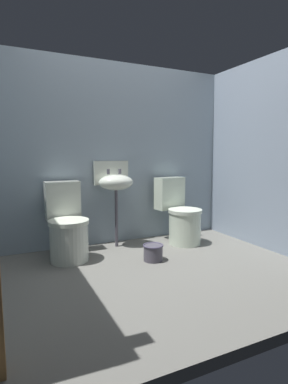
{
  "coord_description": "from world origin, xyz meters",
  "views": [
    {
      "loc": [
        -1.25,
        -2.38,
        1.07
      ],
      "look_at": [
        0.0,
        0.25,
        0.7
      ],
      "focal_mm": 28.09,
      "sensor_mm": 36.0,
      "label": 1
    }
  ],
  "objects_px": {
    "toilet_right": "(180,216)",
    "toilet_left": "(67,228)",
    "sink": "(115,182)",
    "bucket": "(153,252)"
  },
  "relations": [
    {
      "from": "toilet_right",
      "to": "toilet_left",
      "type": "bearing_deg",
      "value": -8.04
    },
    {
      "from": "toilet_left",
      "to": "toilet_right",
      "type": "height_order",
      "value": "same"
    },
    {
      "from": "toilet_left",
      "to": "sink",
      "type": "bearing_deg",
      "value": -162.35
    },
    {
      "from": "sink",
      "to": "bucket",
      "type": "distance_m",
      "value": 0.93
    },
    {
      "from": "toilet_right",
      "to": "bucket",
      "type": "bearing_deg",
      "value": 28.76
    },
    {
      "from": "toilet_left",
      "to": "bucket",
      "type": "distance_m",
      "value": 0.91
    },
    {
      "from": "sink",
      "to": "toilet_right",
      "type": "bearing_deg",
      "value": -13.83
    },
    {
      "from": "toilet_left",
      "to": "sink",
      "type": "relative_size",
      "value": 0.79
    },
    {
      "from": "sink",
      "to": "bucket",
      "type": "height_order",
      "value": "sink"
    },
    {
      "from": "sink",
      "to": "bucket",
      "type": "xyz_separation_m",
      "value": [
        0.17,
        -0.63,
        -0.67
      ]
    }
  ]
}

